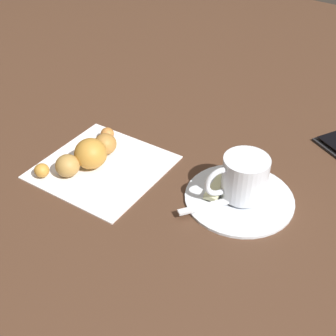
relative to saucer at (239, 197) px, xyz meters
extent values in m
plane|color=#472E1F|center=(-0.09, -0.02, 0.00)|extent=(1.80, 1.80, 0.00)
cylinder|color=silver|center=(0.00, 0.00, 0.00)|extent=(0.15, 0.15, 0.01)
cylinder|color=silver|center=(0.00, 0.01, 0.03)|extent=(0.06, 0.06, 0.06)
cylinder|color=#462516|center=(0.00, 0.01, 0.03)|extent=(0.05, 0.05, 0.00)
torus|color=silver|center=(-0.02, -0.03, 0.03)|extent=(0.03, 0.04, 0.04)
cube|color=silver|center=(-0.02, -0.04, 0.01)|extent=(0.06, 0.09, 0.00)
ellipsoid|color=silver|center=(0.02, 0.01, 0.01)|extent=(0.03, 0.03, 0.01)
cube|color=beige|center=(-0.03, 0.00, 0.01)|extent=(0.03, 0.07, 0.01)
cube|color=white|center=(-0.20, -0.06, 0.00)|extent=(0.19, 0.19, 0.00)
ellipsoid|color=#BC8332|center=(-0.25, -0.14, 0.01)|extent=(0.03, 0.03, 0.02)
ellipsoid|color=#A87E3E|center=(-0.22, -0.11, 0.02)|extent=(0.05, 0.05, 0.03)
ellipsoid|color=#B87F2F|center=(-0.21, -0.07, 0.02)|extent=(0.05, 0.05, 0.04)
ellipsoid|color=#A77335|center=(-0.22, -0.04, 0.02)|extent=(0.05, 0.05, 0.03)
ellipsoid|color=#B27034|center=(-0.24, -0.01, 0.01)|extent=(0.03, 0.03, 0.02)
camera|label=1|loc=(0.21, -0.42, 0.40)|focal=47.83mm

